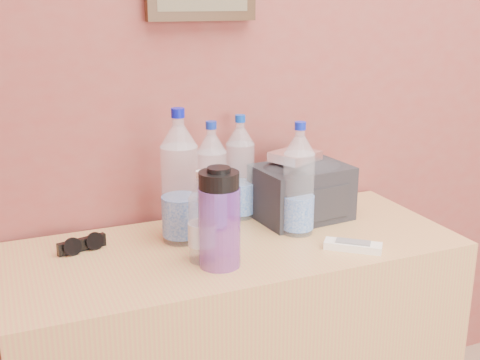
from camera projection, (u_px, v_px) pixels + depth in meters
name	position (u px, v px, depth m)	size (l,w,h in m)	color
pet_large_a	(180.00, 184.00, 1.53)	(0.09, 0.09, 0.35)	white
pet_large_b	(212.00, 182.00, 1.62)	(0.08, 0.08, 0.30)	white
pet_large_c	(240.00, 173.00, 1.71)	(0.08, 0.08, 0.30)	white
pet_large_d	(299.00, 185.00, 1.59)	(0.08, 0.08, 0.30)	silver
pet_small	(202.00, 222.00, 1.43)	(0.06, 0.06, 0.23)	silver
nalgene_bottle	(219.00, 218.00, 1.40)	(0.10, 0.10, 0.24)	#702D9C
sunglasses	(82.00, 245.00, 1.51)	(0.12, 0.05, 0.03)	black
ac_remote	(353.00, 246.00, 1.51)	(0.14, 0.05, 0.02)	silver
toiletry_bag	(302.00, 189.00, 1.72)	(0.26, 0.18, 0.17)	black
foil_packet	(295.00, 156.00, 1.67)	(0.12, 0.10, 0.03)	silver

